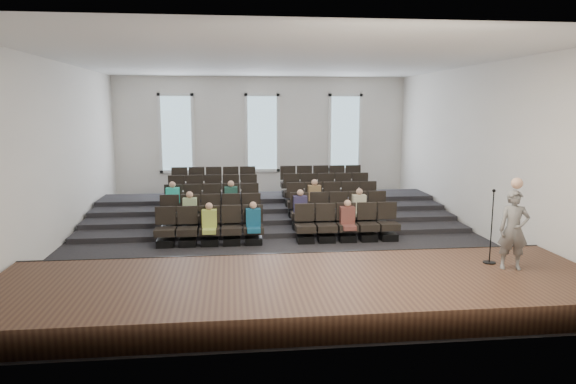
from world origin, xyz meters
name	(u,v)px	position (x,y,z in m)	size (l,w,h in m)	color
ground	(278,238)	(0.00, 0.00, 0.00)	(14.00, 14.00, 0.00)	black
ceiling	(277,61)	(0.00, 0.00, 5.01)	(12.00, 14.00, 0.02)	white
wall_back	(262,138)	(0.00, 7.02, 2.50)	(12.00, 0.04, 5.00)	white
wall_front	(320,192)	(0.00, -7.02, 2.50)	(12.00, 0.04, 5.00)	white
wall_left	(56,154)	(-6.02, 0.00, 2.50)	(0.04, 14.00, 5.00)	white
wall_right	(480,150)	(6.02, 0.00, 2.50)	(0.04, 14.00, 5.00)	white
stage	(302,291)	(0.00, -5.10, 0.25)	(11.80, 3.60, 0.50)	#4B3020
stage_lip	(291,264)	(0.00, -3.33, 0.25)	(11.80, 0.06, 0.52)	black
risers	(269,210)	(0.00, 3.17, 0.20)	(11.80, 4.80, 0.60)	black
seating_rows	(273,205)	(0.00, 1.54, 0.68)	(6.80, 4.70, 1.67)	black
windows	(262,133)	(0.00, 6.95, 2.70)	(8.44, 0.10, 3.24)	white
audience	(264,207)	(-0.35, 0.45, 0.83)	(6.05, 2.64, 1.10)	#ADBE4C
speaker	(514,230)	(4.33, -4.95, 1.31)	(0.59, 0.39, 1.62)	slate
mic_stand	(491,241)	(4.08, -4.52, 0.97)	(0.26, 0.26, 1.58)	black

